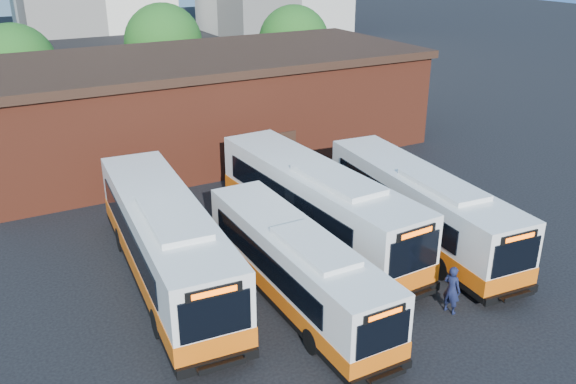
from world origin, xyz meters
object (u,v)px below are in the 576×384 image
bus_midwest (296,269)px  bus_east (419,209)px  transit_worker (452,290)px  bus_mideast (316,207)px  bus_west (166,244)px

bus_midwest → bus_east: bearing=13.9°
bus_midwest → bus_east: (7.66, 1.86, 0.15)m
bus_midwest → transit_worker: size_ratio=5.94×
bus_mideast → bus_midwest: bearing=-132.2°
bus_midwest → bus_east: bus_east is taller
bus_west → bus_mideast: (7.30, 0.25, 0.02)m
bus_mideast → transit_worker: size_ratio=7.12×
bus_east → transit_worker: (-2.86, -5.36, -0.60)m
bus_east → transit_worker: size_ratio=6.62×
bus_west → bus_east: bearing=-5.7°
bus_mideast → transit_worker: (1.37, -7.65, -0.73)m
bus_mideast → bus_east: size_ratio=1.08×
bus_midwest → bus_mideast: (3.42, 4.15, 0.27)m
bus_midwest → transit_worker: 5.95m
bus_mideast → transit_worker: bearing=-82.5°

